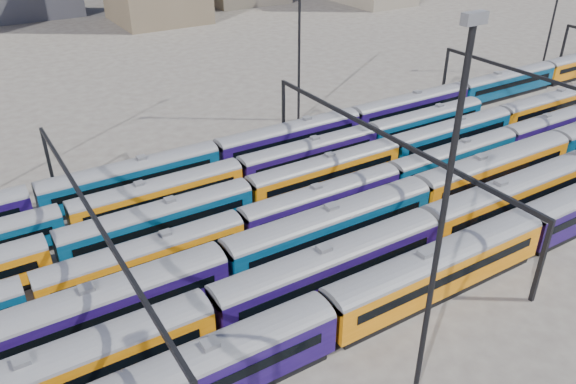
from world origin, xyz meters
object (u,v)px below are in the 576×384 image
rake_1 (331,264)px  mast_2 (442,221)px  rake_2 (223,261)px  rake_0 (438,266)px

rake_1 → mast_2: mast_2 is taller
rake_1 → rake_2: (-7.51, 5.00, 0.03)m
rake_0 → rake_2: bearing=146.2°
rake_0 → mast_2: mast_2 is taller
rake_1 → rake_2: rake_2 is taller
mast_2 → rake_0: bearing=38.9°
rake_2 → mast_2: size_ratio=5.21×
rake_1 → rake_2: 9.02m
rake_1 → mast_2: 16.41m
rake_2 → rake_0: bearing=-33.8°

